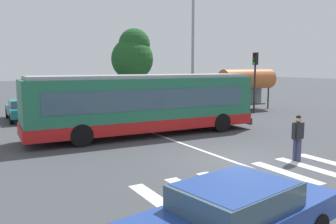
{
  "coord_description": "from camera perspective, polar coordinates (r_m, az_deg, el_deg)",
  "views": [
    {
      "loc": [
        -8.74,
        -9.83,
        3.49
      ],
      "look_at": [
        -0.39,
        4.58,
        1.3
      ],
      "focal_mm": 37.37,
      "sensor_mm": 36.0,
      "label": 1
    }
  ],
  "objects": [
    {
      "name": "parked_car_black",
      "position": [
        25.58,
        -10.36,
        1.26
      ],
      "size": [
        1.88,
        4.5,
        1.35
      ],
      "color": "black",
      "rests_on": "ground_plane"
    },
    {
      "name": "ground_plane",
      "position": [
        13.61,
        11.27,
        -7.52
      ],
      "size": [
        160.0,
        160.0,
        0.0
      ],
      "primitive_type": "plane",
      "color": "#424449"
    },
    {
      "name": "pedestrian_crossing_street",
      "position": [
        13.69,
        20.4,
        -3.6
      ],
      "size": [
        0.58,
        0.31,
        1.72
      ],
      "color": "#333856",
      "rests_on": "ground_plane"
    },
    {
      "name": "parked_car_white",
      "position": [
        24.52,
        -16.66,
        0.8
      ],
      "size": [
        1.89,
        4.51,
        1.35
      ],
      "color": "black",
      "rests_on": "ground_plane"
    },
    {
      "name": "lane_center_line",
      "position": [
        14.9,
        5.02,
        -6.08
      ],
      "size": [
        0.16,
        24.0,
        0.01
      ],
      "primitive_type": "cube",
      "color": "silver",
      "rests_on": "ground_plane"
    },
    {
      "name": "bus_stop_shelter",
      "position": [
        28.29,
        12.76,
        5.14
      ],
      "size": [
        4.84,
        1.54,
        3.25
      ],
      "color": "#28282B",
      "rests_on": "ground_plane"
    },
    {
      "name": "parked_car_teal",
      "position": [
        24.51,
        -22.58,
        0.53
      ],
      "size": [
        1.95,
        4.54,
        1.35
      ],
      "color": "black",
      "rests_on": "ground_plane"
    },
    {
      "name": "traffic_light_far_corner",
      "position": [
        26.87,
        14.0,
        6.27
      ],
      "size": [
        0.33,
        0.32,
        4.48
      ],
      "color": "#28282B",
      "rests_on": "ground_plane"
    },
    {
      "name": "twin_arm_street_lamp",
      "position": [
        26.04,
        4.09,
        13.59
      ],
      "size": [
        3.89,
        0.32,
        10.45
      ],
      "color": "#939399",
      "rests_on": "ground_plane"
    },
    {
      "name": "city_transit_bus",
      "position": [
        17.72,
        -3.86,
        1.31
      ],
      "size": [
        11.98,
        3.09,
        3.06
      ],
      "color": "black",
      "rests_on": "ground_plane"
    },
    {
      "name": "foreground_sedan",
      "position": [
        6.94,
        11.24,
        -15.81
      ],
      "size": [
        4.74,
        2.55,
        1.35
      ],
      "color": "black",
      "rests_on": "ground_plane"
    },
    {
      "name": "background_tree_right",
      "position": [
        30.71,
        -5.76,
        9.26
      ],
      "size": [
        3.63,
        3.63,
        6.73
      ],
      "color": "brown",
      "rests_on": "ground_plane"
    },
    {
      "name": "parked_car_champagne",
      "position": [
        26.46,
        -4.83,
        1.56
      ],
      "size": [
        2.07,
        4.6,
        1.35
      ],
      "color": "black",
      "rests_on": "ground_plane"
    },
    {
      "name": "crosswalk_painted_stripes",
      "position": [
        11.49,
        14.55,
        -10.43
      ],
      "size": [
        7.66,
        2.77,
        0.01
      ],
      "color": "silver",
      "rests_on": "ground_plane"
    }
  ]
}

